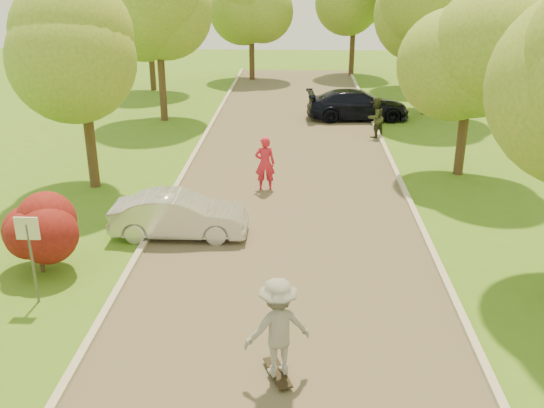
% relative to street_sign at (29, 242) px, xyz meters
% --- Properties ---
extents(road, '(8.00, 60.00, 0.01)m').
position_rel_street_sign_xyz_m(road, '(5.80, 4.00, -1.56)').
color(road, '#4C4438').
rests_on(road, ground).
extents(curb_left, '(0.18, 60.00, 0.12)m').
position_rel_street_sign_xyz_m(curb_left, '(1.75, 4.00, -1.50)').
color(curb_left, '#B2AD9E').
rests_on(curb_left, ground).
extents(curb_right, '(0.18, 60.00, 0.12)m').
position_rel_street_sign_xyz_m(curb_right, '(9.85, 4.00, -1.50)').
color(curb_right, '#B2AD9E').
rests_on(curb_right, ground).
extents(street_sign, '(0.55, 0.06, 2.17)m').
position_rel_street_sign_xyz_m(street_sign, '(0.00, 0.00, 0.00)').
color(street_sign, '#59595E').
rests_on(street_sign, ground).
extents(red_shrub, '(1.70, 1.70, 1.95)m').
position_rel_street_sign_xyz_m(red_shrub, '(-0.50, 1.50, -0.47)').
color(red_shrub, '#382619').
rests_on(red_shrub, ground).
extents(tree_l_midb, '(4.30, 4.20, 6.62)m').
position_rel_street_sign_xyz_m(tree_l_midb, '(-1.01, 8.00, 3.02)').
color(tree_l_midb, '#382619').
rests_on(tree_l_midb, ground).
extents(tree_l_far, '(4.92, 4.80, 7.79)m').
position_rel_street_sign_xyz_m(tree_l_far, '(-0.59, 18.00, 3.90)').
color(tree_l_far, '#382619').
rests_on(tree_l_far, ground).
extents(tree_r_midb, '(4.51, 4.40, 7.01)m').
position_rel_street_sign_xyz_m(tree_r_midb, '(12.40, 10.00, 3.32)').
color(tree_r_midb, '#382619').
rests_on(tree_r_midb, ground).
extents(tree_bg_a, '(5.12, 5.00, 7.72)m').
position_rel_street_sign_xyz_m(tree_bg_a, '(-2.98, 26.00, 3.75)').
color(tree_bg_a, '#382619').
rests_on(tree_bg_a, ground).
extents(tree_bg_c, '(4.92, 4.80, 7.33)m').
position_rel_street_sign_xyz_m(tree_bg_c, '(3.01, 30.00, 3.46)').
color(tree_bg_c, '#382619').
rests_on(tree_bg_c, ground).
extents(silver_sedan, '(3.97, 1.41, 1.31)m').
position_rel_street_sign_xyz_m(silver_sedan, '(2.67, 3.89, -0.91)').
color(silver_sedan, silver).
rests_on(silver_sedan, ground).
extents(dark_sedan, '(5.35, 2.48, 1.51)m').
position_rel_street_sign_xyz_m(dark_sedan, '(9.10, 18.65, -0.81)').
color(dark_sedan, black).
rests_on(dark_sedan, ground).
extents(longboard, '(0.62, 1.06, 0.12)m').
position_rel_street_sign_xyz_m(longboard, '(5.77, -2.58, -1.45)').
color(longboard, black).
rests_on(longboard, ground).
extents(skateboarder, '(1.47, 1.15, 2.00)m').
position_rel_street_sign_xyz_m(skateboarder, '(5.77, -2.58, -0.43)').
color(skateboarder, gray).
rests_on(skateboarder, longboard).
extents(person_striped, '(0.74, 0.52, 1.94)m').
position_rel_street_sign_xyz_m(person_striped, '(4.94, 7.93, -0.60)').
color(person_striped, red).
rests_on(person_striped, ground).
extents(person_olive, '(1.14, 1.13, 1.86)m').
position_rel_street_sign_xyz_m(person_olive, '(9.60, 15.16, -0.63)').
color(person_olive, '#2C311D').
rests_on(person_olive, ground).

